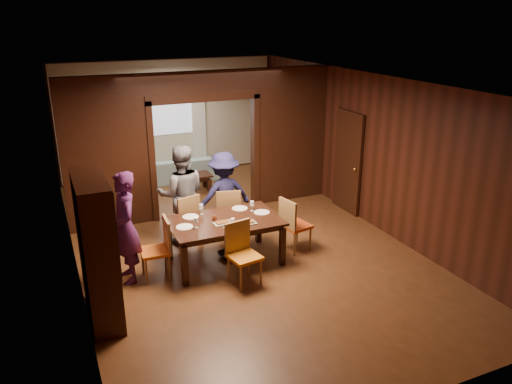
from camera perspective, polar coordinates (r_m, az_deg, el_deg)
name	(u,v)px	position (r m, az deg, el deg)	size (l,w,h in m)	color
floor	(235,241)	(9.20, -2.39, -5.59)	(9.00, 9.00, 0.00)	#502E16
ceiling	(233,80)	(8.37, -2.68, 12.63)	(5.50, 9.00, 0.02)	silver
room_walls	(201,138)	(10.38, -6.36, 6.11)	(5.52, 9.01, 2.90)	black
person_purple	(125,228)	(7.82, -14.70, -3.97)	(0.64, 0.42, 1.76)	#471A4C
person_grey	(182,195)	(8.94, -8.50, -0.30)	(0.88, 0.68, 1.81)	slate
person_navy	(224,195)	(9.12, -3.69, -0.36)	(1.04, 0.60, 1.61)	#18193E
sofa	(181,169)	(12.54, -8.59, 2.66)	(1.99, 0.78, 0.58)	#8EB3BA
serving_bowl	(226,214)	(8.30, -3.39, -2.47)	(0.33, 0.33, 0.08)	black
dining_table	(225,241)	(8.31, -3.59, -5.61)	(1.81, 1.13, 0.76)	black
coffee_table	(194,183)	(11.72, -7.10, 1.03)	(0.80, 0.50, 0.40)	black
chair_left	(155,249)	(7.94, -11.47, -6.44)	(0.44, 0.44, 0.97)	#D05913
chair_right	(296,224)	(8.71, 4.61, -3.66)	(0.44, 0.44, 0.97)	#BF3F12
chair_far_l	(184,219)	(8.95, -8.28, -3.13)	(0.44, 0.44, 0.97)	red
chair_far_r	(228,212)	(9.19, -3.26, -2.32)	(0.44, 0.44, 0.97)	red
chair_near	(244,255)	(7.62, -1.33, -7.20)	(0.44, 0.44, 0.97)	orange
hutch	(97,250)	(6.92, -17.69, -6.37)	(0.40, 1.20, 2.00)	black
door_right	(348,162)	(10.44, 10.44, 3.38)	(0.06, 0.90, 2.10)	black
window_far	(169,108)	(12.75, -9.95, 9.39)	(1.20, 0.03, 1.30)	silver
curtain_left	(140,129)	(12.65, -13.10, 7.01)	(0.35, 0.06, 2.40)	white
curtain_right	(199,124)	(13.00, -6.56, 7.73)	(0.35, 0.06, 2.40)	white
plate_left	(185,227)	(7.94, -8.17, -3.98)	(0.27, 0.27, 0.01)	white
plate_far_l	(191,217)	(8.32, -7.48, -2.82)	(0.27, 0.27, 0.01)	silver
plate_far_r	(240,208)	(8.60, -1.87, -1.88)	(0.27, 0.27, 0.01)	white
plate_right	(262,212)	(8.43, 0.66, -2.34)	(0.27, 0.27, 0.01)	silver
plate_near	(232,227)	(7.86, -2.74, -4.07)	(0.27, 0.27, 0.01)	silver
platter_a	(223,223)	(8.02, -3.81, -3.50)	(0.30, 0.20, 0.04)	gray
platter_b	(247,222)	(8.00, -1.07, -3.51)	(0.30, 0.20, 0.04)	gray
wineglass_left	(196,223)	(7.86, -6.89, -3.50)	(0.08, 0.08, 0.18)	silver
wineglass_far	(201,209)	(8.38, -6.28, -1.98)	(0.08, 0.08, 0.18)	white
wineglass_right	(252,206)	(8.47, -0.45, -1.61)	(0.08, 0.08, 0.18)	silver
tumbler	(233,223)	(7.87, -2.67, -3.52)	(0.07, 0.07, 0.14)	silver
condiment_jar	(215,219)	(8.08, -4.74, -3.05)	(0.08, 0.08, 0.11)	#4D2012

